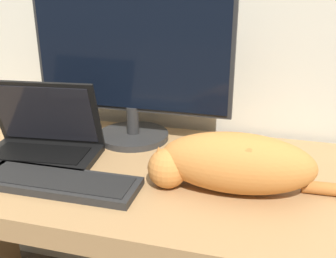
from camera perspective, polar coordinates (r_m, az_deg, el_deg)
name	(u,v)px	position (r m, az deg, el deg)	size (l,w,h in m)	color
desk	(121,210)	(1.20, -6.79, -11.54)	(1.37, 0.65, 0.71)	#A37A4C
monitor	(131,68)	(1.23, -5.37, 8.79)	(0.63, 0.23, 0.46)	#282828
laptop	(41,144)	(1.20, -18.00, -2.05)	(0.35, 0.26, 0.23)	black
external_keyboard	(59,182)	(1.04, -15.53, -7.46)	(0.41, 0.14, 0.02)	black
cat	(232,162)	(0.97, 9.33, -4.78)	(0.58, 0.17, 0.15)	#C67A38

